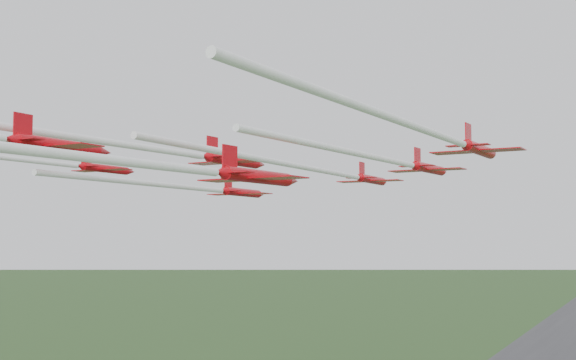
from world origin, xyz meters
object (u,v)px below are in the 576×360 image
at_px(jet_row4_right, 103,159).
at_px(jet_row3_left, 36,161).
at_px(jet_lead, 332,172).
at_px(jet_row2_left, 208,189).
at_px(jet_row3_mid, 150,148).
at_px(jet_row2_right, 398,162).
at_px(jet_row3_right, 443,136).

bearing_deg(jet_row4_right, jet_row3_left, 146.59).
bearing_deg(jet_lead, jet_row2_left, -161.84).
height_order(jet_row3_left, jet_row3_mid, jet_row3_left).
bearing_deg(jet_row2_right, jet_row3_right, -57.43).
height_order(jet_row2_right, jet_row3_mid, jet_row3_mid).
xyz_separation_m(jet_row3_mid, jet_row3_right, (28.22, 1.21, -0.49)).
relative_size(jet_lead, jet_row3_mid, 1.04).
height_order(jet_row2_left, jet_row3_mid, jet_row3_mid).
bearing_deg(jet_row3_mid, jet_row4_right, -54.77).
xyz_separation_m(jet_lead, jet_row3_left, (-27.58, -23.29, 0.64)).
xyz_separation_m(jet_row2_right, jet_row3_right, (9.94, -18.27, -0.02)).
bearing_deg(jet_row3_left, jet_row2_left, 57.39).
bearing_deg(jet_row3_right, jet_lead, 130.89).
bearing_deg(jet_row2_left, jet_row3_right, -32.08).
bearing_deg(jet_row2_left, jet_row2_right, -10.45).
relative_size(jet_lead, jet_row4_right, 0.92).
bearing_deg(jet_row3_mid, jet_row2_right, 50.35).
bearing_deg(jet_lead, jet_row3_right, -52.26).
bearing_deg(jet_row4_right, jet_row2_right, 86.59).
bearing_deg(jet_row2_right, jet_lead, 145.01).
bearing_deg(jet_row2_left, jet_lead, 18.00).
bearing_deg(jet_row3_right, jet_row3_mid, -174.93).
bearing_deg(jet_row2_right, jet_row4_right, -93.91).
xyz_separation_m(jet_lead, jet_row3_mid, (-5.90, -29.50, 0.33)).
distance_m(jet_row3_mid, jet_row4_right, 24.43).
height_order(jet_lead, jet_row2_right, jet_lead).
bearing_deg(jet_lead, jet_row2_right, -39.53).
xyz_separation_m(jet_row3_left, jet_row3_right, (49.90, -5.00, -0.80)).
height_order(jet_row2_left, jet_row2_right, jet_row2_right).
xyz_separation_m(jet_lead, jet_row4_right, (6.81, -50.07, -3.21)).
height_order(jet_lead, jet_row3_left, jet_row3_left).
relative_size(jet_row2_left, jet_row4_right, 0.69).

